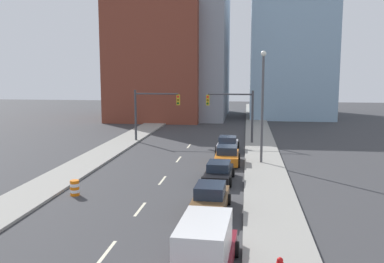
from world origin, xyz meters
name	(u,v)px	position (x,y,z in m)	size (l,w,h in m)	color
sidewalk_left	(143,130)	(-7.26, 44.81, 0.08)	(3.13, 89.62, 0.17)	gray
sidewalk_right	(258,133)	(7.26, 44.81, 0.08)	(3.13, 89.62, 0.17)	gray
lane_stripe_at_9m	(107,252)	(0.00, 8.78, 0.00)	(0.16, 2.40, 0.01)	beige
lane_stripe_at_14m	(140,209)	(0.00, 14.49, 0.00)	(0.16, 2.40, 0.01)	beige
lane_stripe_at_21m	(162,180)	(0.00, 20.84, 0.00)	(0.16, 2.40, 0.01)	beige
lane_stripe_at_28m	(179,159)	(0.00, 28.09, 0.00)	(0.16, 2.40, 0.01)	beige
lane_stripe_at_35m	(189,146)	(0.00, 34.74, 0.00)	(0.16, 2.40, 0.01)	beige
building_brick_left	(159,63)	(-8.15, 59.84, 8.81)	(14.00, 16.00, 17.62)	brown
building_office_center	(191,56)	(-3.57, 63.84, 10.14)	(12.00, 20.00, 20.28)	gray
building_glass_right	(290,12)	(12.79, 67.84, 17.44)	(13.00, 20.00, 34.88)	#8CADC6
traffic_signal_left	(149,108)	(-4.57, 36.87, 3.69)	(4.95, 0.35, 5.59)	#38383D
traffic_signal_right	(238,109)	(4.85, 36.87, 3.69)	(4.95, 0.35, 5.59)	#38383D
traffic_barrel	(75,188)	(-4.63, 16.58, 0.47)	(0.56, 0.56, 0.95)	orange
street_lamp	(263,100)	(7.03, 27.05, 5.27)	(0.44, 0.44, 9.18)	#4C4C51
box_truck_maroon	(205,250)	(4.31, 7.20, 1.02)	(2.50, 5.63, 2.18)	maroon
sedan_brown	(210,199)	(3.89, 14.54, 0.70)	(2.14, 4.67, 1.54)	brown
sedan_black	(219,172)	(3.93, 21.11, 0.63)	(2.13, 4.63, 1.37)	black
sedan_orange	(227,156)	(4.23, 26.89, 0.67)	(2.19, 4.47, 1.47)	orange
sedan_silver	(228,144)	(4.02, 32.75, 0.64)	(2.19, 4.33, 1.38)	#B2B2BC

